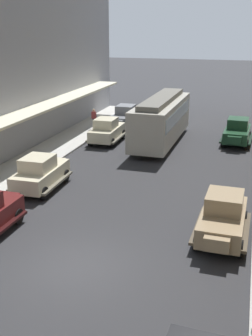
# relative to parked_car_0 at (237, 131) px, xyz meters

# --- Properties ---
(ground_plane) EXTENTS (200.00, 200.00, 0.00)m
(ground_plane) POSITION_rel_parked_car_0_xyz_m (-4.65, -18.88, -0.94)
(ground_plane) COLOR #2D2D30
(parked_car_0) EXTENTS (2.27, 4.31, 1.84)m
(parked_car_0) POSITION_rel_parked_car_0_xyz_m (0.00, 0.00, 0.00)
(parked_car_0) COLOR #193D23
(parked_car_0) RESTS_ON ground
(parked_car_1) EXTENTS (2.19, 4.28, 1.84)m
(parked_car_1) POSITION_rel_parked_car_0_xyz_m (-9.27, -2.43, 0.00)
(parked_car_1) COLOR beige
(parked_car_1) RESTS_ON ground
(parked_car_2) EXTENTS (2.15, 4.26, 1.84)m
(parked_car_2) POSITION_rel_parked_car_0_xyz_m (-9.42, 2.72, 0.00)
(parked_car_2) COLOR slate
(parked_car_2) RESTS_ON ground
(parked_car_3) EXTENTS (2.23, 4.29, 1.84)m
(parked_car_3) POSITION_rel_parked_car_0_xyz_m (0.13, -15.14, 0.00)
(parked_car_3) COLOR #997F5B
(parked_car_3) RESTS_ON ground
(parked_car_5) EXTENTS (2.22, 4.29, 1.84)m
(parked_car_5) POSITION_rel_parked_car_0_xyz_m (-9.53, -12.39, 0.00)
(parked_car_5) COLOR beige
(parked_car_5) RESTS_ON ground
(streetcar) EXTENTS (2.61, 9.62, 3.46)m
(streetcar) POSITION_rel_parked_car_0_xyz_m (-5.36, -1.59, 0.96)
(streetcar) COLOR #ADA899
(streetcar) RESTS_ON ground
(pedestrian_1) EXTENTS (0.36, 0.24, 1.64)m
(pedestrian_1) POSITION_rel_parked_car_0_xyz_m (-11.53, 0.81, 0.05)
(pedestrian_1) COLOR #2D2D33
(pedestrian_1) RESTS_ON sidewalk_left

